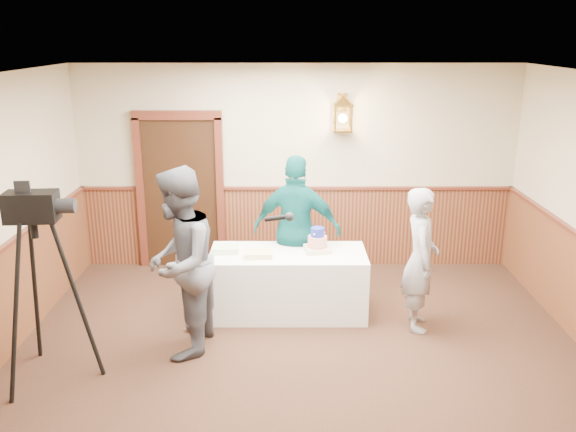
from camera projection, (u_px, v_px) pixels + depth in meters
name	position (u px, v px, depth m)	size (l,w,h in m)	color
ground	(302.00, 406.00, 5.41)	(7.00, 7.00, 0.00)	#321D13
room_shell	(296.00, 227.00, 5.41)	(6.02, 7.02, 2.81)	#C1AF91
display_table	(288.00, 283.00, 7.12)	(1.80, 0.80, 0.75)	white
tiered_cake	(317.00, 242.00, 7.02)	(0.32, 0.32, 0.29)	beige
sheet_cake_yellow	(258.00, 254.00, 6.87)	(0.31, 0.23, 0.06)	#EAD08C
sheet_cake_green	(226.00, 249.00, 7.02)	(0.29, 0.24, 0.07)	#C5EFA9
interviewer	(179.00, 263.00, 6.08)	(1.56, 1.02, 1.95)	#53535C
baker	(420.00, 259.00, 6.65)	(0.59, 0.39, 1.61)	gray
assistant_p	(297.00, 230.00, 7.32)	(1.06, 0.44, 1.81)	#0D5655
tv_camera_rig	(43.00, 298.00, 5.63)	(0.72, 0.67, 1.84)	black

